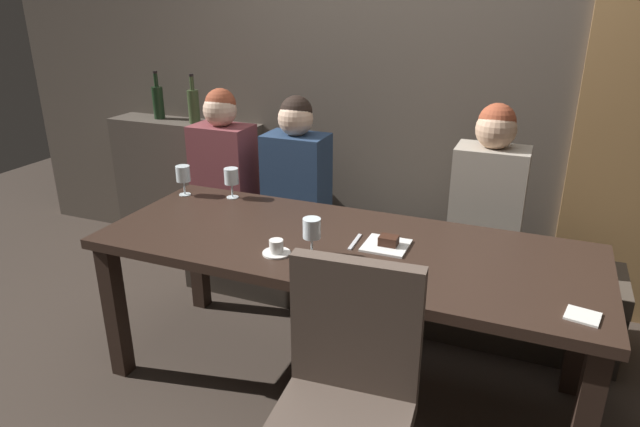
# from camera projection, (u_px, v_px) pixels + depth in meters

# --- Properties ---
(ground) EXTENTS (9.00, 9.00, 0.00)m
(ground) POSITION_uv_depth(u_px,v_px,m) (341.00, 380.00, 2.74)
(ground) COLOR #382D26
(back_wall_tiled) EXTENTS (6.00, 0.12, 3.00)m
(back_wall_tiled) POSITION_uv_depth(u_px,v_px,m) (417.00, 43.00, 3.24)
(back_wall_tiled) COLOR brown
(back_wall_tiled) RESTS_ON ground
(back_counter) EXTENTS (1.10, 0.28, 0.95)m
(back_counter) POSITION_uv_depth(u_px,v_px,m) (190.00, 187.00, 4.01)
(back_counter) COLOR #494138
(back_counter) RESTS_ON ground
(dining_table) EXTENTS (2.20, 0.84, 0.74)m
(dining_table) POSITION_uv_depth(u_px,v_px,m) (343.00, 260.00, 2.50)
(dining_table) COLOR black
(dining_table) RESTS_ON ground
(banquette_bench) EXTENTS (2.50, 0.44, 0.45)m
(banquette_bench) POSITION_uv_depth(u_px,v_px,m) (383.00, 276.00, 3.26)
(banquette_bench) COLOR #312A23
(banquette_bench) RESTS_ON ground
(chair_near_side) EXTENTS (0.47, 0.47, 0.98)m
(chair_near_side) POSITION_uv_depth(u_px,v_px,m) (346.00, 391.00, 1.82)
(chair_near_side) COLOR #302119
(chair_near_side) RESTS_ON ground
(diner_redhead) EXTENTS (0.36, 0.24, 0.80)m
(diner_redhead) POSITION_uv_depth(u_px,v_px,m) (223.00, 158.00, 3.41)
(diner_redhead) COLOR brown
(diner_redhead) RESTS_ON banquette_bench
(diner_bearded) EXTENTS (0.36, 0.24, 0.79)m
(diner_bearded) POSITION_uv_depth(u_px,v_px,m) (296.00, 168.00, 3.24)
(diner_bearded) COLOR navy
(diner_bearded) RESTS_ON banquette_bench
(diner_far_end) EXTENTS (0.36, 0.24, 0.82)m
(diner_far_end) POSITION_uv_depth(u_px,v_px,m) (489.00, 188.00, 2.86)
(diner_far_end) COLOR #9E9384
(diner_far_end) RESTS_ON banquette_bench
(wine_bottle_dark_red) EXTENTS (0.08, 0.08, 0.33)m
(wine_bottle_dark_red) POSITION_uv_depth(u_px,v_px,m) (158.00, 101.00, 3.88)
(wine_bottle_dark_red) COLOR black
(wine_bottle_dark_red) RESTS_ON back_counter
(wine_bottle_pale_label) EXTENTS (0.08, 0.08, 0.33)m
(wine_bottle_pale_label) POSITION_uv_depth(u_px,v_px,m) (194.00, 105.00, 3.74)
(wine_bottle_pale_label) COLOR #384728
(wine_bottle_pale_label) RESTS_ON back_counter
(wine_glass_near_right) EXTENTS (0.08, 0.08, 0.16)m
(wine_glass_near_right) POSITION_uv_depth(u_px,v_px,m) (231.00, 178.00, 2.97)
(wine_glass_near_right) COLOR silver
(wine_glass_near_right) RESTS_ON dining_table
(wine_glass_center_back) EXTENTS (0.08, 0.08, 0.16)m
(wine_glass_center_back) POSITION_uv_depth(u_px,v_px,m) (183.00, 175.00, 3.01)
(wine_glass_center_back) COLOR silver
(wine_glass_center_back) RESTS_ON dining_table
(wine_glass_far_right) EXTENTS (0.08, 0.08, 0.16)m
(wine_glass_far_right) POSITION_uv_depth(u_px,v_px,m) (312.00, 230.00, 2.31)
(wine_glass_far_right) COLOR silver
(wine_glass_far_right) RESTS_ON dining_table
(espresso_cup) EXTENTS (0.12, 0.12, 0.06)m
(espresso_cup) POSITION_uv_depth(u_px,v_px,m) (276.00, 248.00, 2.35)
(espresso_cup) COLOR white
(espresso_cup) RESTS_ON dining_table
(dessert_plate) EXTENTS (0.19, 0.19, 0.05)m
(dessert_plate) POSITION_uv_depth(u_px,v_px,m) (387.00, 244.00, 2.42)
(dessert_plate) COLOR white
(dessert_plate) RESTS_ON dining_table
(fork_on_table) EXTENTS (0.02, 0.17, 0.01)m
(fork_on_table) POSITION_uv_depth(u_px,v_px,m) (355.00, 242.00, 2.47)
(fork_on_table) COLOR silver
(fork_on_table) RESTS_ON dining_table
(folded_napkin) EXTENTS (0.13, 0.12, 0.01)m
(folded_napkin) POSITION_uv_depth(u_px,v_px,m) (583.00, 316.00, 1.90)
(folded_napkin) COLOR silver
(folded_napkin) RESTS_ON dining_table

